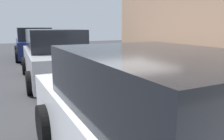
{
  "coord_description": "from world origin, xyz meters",
  "views": [
    {
      "loc": [
        -5.96,
        3.28,
        1.8
      ],
      "look_at": [
        -0.37,
        0.66,
        0.59
      ],
      "focal_mm": 36.37,
      "sensor_mm": 36.0,
      "label": 1
    }
  ],
  "objects_px": {
    "parked_car_silver_1": "(55,57)",
    "parked_car_navy_2": "(34,44)",
    "fire_hydrant": "(126,60)",
    "bollard_post": "(114,58)",
    "suitcase_maroon_6": "(154,68)",
    "suitcase_navy_8": "(136,63)",
    "suitcase_olive_2": "(201,81)",
    "suitcase_black_5": "(161,71)",
    "suitcase_navy_1": "(219,88)",
    "suitcase_teal_3": "(187,78)",
    "suitcase_silver_4": "(174,76)",
    "parked_car_white_0": "(157,124)",
    "suitcase_red_7": "(144,65)"
  },
  "relations": [
    {
      "from": "suitcase_teal_3",
      "to": "suitcase_navy_1",
      "type": "bearing_deg",
      "value": -179.25
    },
    {
      "from": "suitcase_navy_1",
      "to": "bollard_post",
      "type": "relative_size",
      "value": 1.15
    },
    {
      "from": "suitcase_maroon_6",
      "to": "suitcase_navy_8",
      "type": "relative_size",
      "value": 0.85
    },
    {
      "from": "parked_car_navy_2",
      "to": "bollard_post",
      "type": "bearing_deg",
      "value": -154.89
    },
    {
      "from": "suitcase_navy_8",
      "to": "bollard_post",
      "type": "xyz_separation_m",
      "value": [
        1.42,
        0.17,
        -0.0
      ]
    },
    {
      "from": "suitcase_maroon_6",
      "to": "parked_car_silver_1",
      "type": "height_order",
      "value": "parked_car_silver_1"
    },
    {
      "from": "suitcase_maroon_6",
      "to": "parked_car_silver_1",
      "type": "xyz_separation_m",
      "value": [
        1.85,
        2.66,
        0.28
      ]
    },
    {
      "from": "bollard_post",
      "to": "parked_car_navy_2",
      "type": "relative_size",
      "value": 0.17
    },
    {
      "from": "suitcase_silver_4",
      "to": "suitcase_teal_3",
      "type": "bearing_deg",
      "value": -176.29
    },
    {
      "from": "suitcase_teal_3",
      "to": "fire_hydrant",
      "type": "xyz_separation_m",
      "value": [
        3.16,
        0.04,
        0.04
      ]
    },
    {
      "from": "suitcase_black_5",
      "to": "parked_car_navy_2",
      "type": "height_order",
      "value": "parked_car_navy_2"
    },
    {
      "from": "suitcase_olive_2",
      "to": "suitcase_navy_8",
      "type": "bearing_deg",
      "value": 0.08
    },
    {
      "from": "suitcase_teal_3",
      "to": "bollard_post",
      "type": "relative_size",
      "value": 1.37
    },
    {
      "from": "parked_car_silver_1",
      "to": "parked_car_navy_2",
      "type": "distance_m",
      "value": 5.84
    },
    {
      "from": "suitcase_maroon_6",
      "to": "fire_hydrant",
      "type": "xyz_separation_m",
      "value": [
        1.71,
        0.05,
        0.04
      ]
    },
    {
      "from": "suitcase_teal_3",
      "to": "suitcase_silver_4",
      "type": "bearing_deg",
      "value": 3.71
    },
    {
      "from": "bollard_post",
      "to": "parked_car_navy_2",
      "type": "distance_m",
      "value": 5.81
    },
    {
      "from": "suitcase_silver_4",
      "to": "fire_hydrant",
      "type": "bearing_deg",
      "value": 0.13
    },
    {
      "from": "bollard_post",
      "to": "parked_car_white_0",
      "type": "relative_size",
      "value": 0.16
    },
    {
      "from": "suitcase_red_7",
      "to": "parked_car_silver_1",
      "type": "distance_m",
      "value": 2.94
    },
    {
      "from": "suitcase_red_7",
      "to": "parked_car_white_0",
      "type": "distance_m",
      "value": 5.01
    },
    {
      "from": "suitcase_navy_8",
      "to": "suitcase_maroon_6",
      "type": "bearing_deg",
      "value": -178.1
    },
    {
      "from": "parked_car_silver_1",
      "to": "parked_car_navy_2",
      "type": "xyz_separation_m",
      "value": [
        5.84,
        0.0,
        0.01
      ]
    },
    {
      "from": "suitcase_maroon_6",
      "to": "parked_car_navy_2",
      "type": "distance_m",
      "value": 8.14
    },
    {
      "from": "suitcase_black_5",
      "to": "suitcase_navy_8",
      "type": "bearing_deg",
      "value": -1.68
    },
    {
      "from": "suitcase_silver_4",
      "to": "fire_hydrant",
      "type": "xyz_separation_m",
      "value": [
        2.68,
        0.01,
        0.09
      ]
    },
    {
      "from": "bollard_post",
      "to": "parked_car_silver_1",
      "type": "height_order",
      "value": "parked_car_silver_1"
    },
    {
      "from": "suitcase_teal_3",
      "to": "parked_car_navy_2",
      "type": "xyz_separation_m",
      "value": [
        9.14,
        2.65,
        0.29
      ]
    },
    {
      "from": "fire_hydrant",
      "to": "bollard_post",
      "type": "height_order",
      "value": "fire_hydrant"
    },
    {
      "from": "suitcase_black_5",
      "to": "suitcase_maroon_6",
      "type": "relative_size",
      "value": 1.0
    },
    {
      "from": "suitcase_navy_8",
      "to": "parked_car_navy_2",
      "type": "height_order",
      "value": "parked_car_navy_2"
    },
    {
      "from": "suitcase_maroon_6",
      "to": "suitcase_navy_1",
      "type": "bearing_deg",
      "value": 179.98
    },
    {
      "from": "suitcase_olive_2",
      "to": "suitcase_silver_4",
      "type": "xyz_separation_m",
      "value": [
        0.94,
        0.01,
        -0.07
      ]
    },
    {
      "from": "suitcase_black_5",
      "to": "suitcase_maroon_6",
      "type": "xyz_separation_m",
      "value": [
        0.46,
        -0.08,
        0.01
      ]
    },
    {
      "from": "parked_car_white_0",
      "to": "suitcase_olive_2",
      "type": "bearing_deg",
      "value": -54.48
    },
    {
      "from": "suitcase_silver_4",
      "to": "parked_car_navy_2",
      "type": "xyz_separation_m",
      "value": [
        8.66,
        2.62,
        0.34
      ]
    },
    {
      "from": "parked_car_silver_1",
      "to": "parked_car_navy_2",
      "type": "relative_size",
      "value": 1.04
    },
    {
      "from": "suitcase_olive_2",
      "to": "parked_car_navy_2",
      "type": "relative_size",
      "value": 0.22
    },
    {
      "from": "suitcase_olive_2",
      "to": "suitcase_red_7",
      "type": "height_order",
      "value": "suitcase_red_7"
    },
    {
      "from": "suitcase_teal_3",
      "to": "bollard_post",
      "type": "bearing_deg",
      "value": 2.76
    },
    {
      "from": "suitcase_red_7",
      "to": "parked_car_navy_2",
      "type": "relative_size",
      "value": 0.24
    },
    {
      "from": "suitcase_maroon_6",
      "to": "suitcase_navy_8",
      "type": "distance_m",
      "value": 1.01
    },
    {
      "from": "parked_car_silver_1",
      "to": "suitcase_silver_4",
      "type": "bearing_deg",
      "value": -137.13
    },
    {
      "from": "suitcase_olive_2",
      "to": "suitcase_teal_3",
      "type": "relative_size",
      "value": 0.93
    },
    {
      "from": "suitcase_teal_3",
      "to": "suitcase_silver_4",
      "type": "xyz_separation_m",
      "value": [
        0.48,
        0.03,
        -0.05
      ]
    },
    {
      "from": "suitcase_black_5",
      "to": "parked_car_silver_1",
      "type": "bearing_deg",
      "value": 48.33
    },
    {
      "from": "suitcase_navy_1",
      "to": "parked_car_navy_2",
      "type": "height_order",
      "value": "parked_car_navy_2"
    },
    {
      "from": "suitcase_teal_3",
      "to": "suitcase_navy_8",
      "type": "height_order",
      "value": "suitcase_navy_8"
    },
    {
      "from": "suitcase_teal_3",
      "to": "suitcase_navy_8",
      "type": "bearing_deg",
      "value": 0.47
    },
    {
      "from": "parked_car_white_0",
      "to": "parked_car_navy_2",
      "type": "distance_m",
      "value": 11.49
    }
  ]
}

